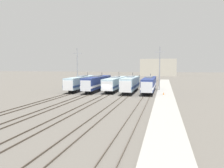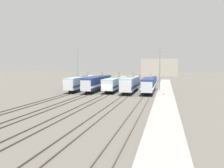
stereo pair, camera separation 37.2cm
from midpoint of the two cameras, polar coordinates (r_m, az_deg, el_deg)
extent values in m
plane|color=#666059|center=(52.16, -1.26, -2.93)|extent=(400.00, 400.00, 0.00)
cube|color=#4C4238|center=(55.69, -11.51, -2.46)|extent=(0.07, 120.00, 0.15)
cube|color=#4C4238|center=(55.10, -10.16, -2.51)|extent=(0.07, 120.00, 0.15)
cube|color=#4C4238|center=(53.83, -6.91, -2.64)|extent=(0.07, 120.00, 0.15)
cube|color=#4C4238|center=(53.34, -5.47, -2.70)|extent=(0.07, 120.00, 0.15)
cube|color=#4C4238|center=(52.34, -2.02, -2.82)|extent=(0.07, 120.00, 0.15)
cube|color=#4C4238|center=(51.97, -0.49, -2.87)|extent=(0.07, 120.00, 0.15)
cube|color=#4C4238|center=(51.25, 3.13, -2.99)|extent=(0.07, 120.00, 0.15)
cube|color=#4C4238|center=(51.01, 4.72, -3.03)|extent=(0.07, 120.00, 0.15)
cube|color=#4C4238|center=(50.59, 8.46, -3.13)|extent=(0.07, 120.00, 0.15)
cube|color=#4C4238|center=(50.48, 10.08, -3.17)|extent=(0.07, 120.00, 0.15)
cube|color=#232326|center=(59.06, -9.19, -1.62)|extent=(2.40, 4.33, 0.95)
cube|color=#232326|center=(68.19, -5.95, -0.74)|extent=(2.40, 4.33, 0.95)
cube|color=#9EBCCC|center=(63.43, -7.47, 0.60)|extent=(2.82, 19.70, 2.94)
cube|color=navy|center=(63.47, -7.47, 0.07)|extent=(2.86, 19.74, 0.53)
cube|color=silver|center=(55.45, -10.74, -0.27)|extent=(2.60, 2.48, 2.50)
cube|color=black|center=(54.35, -11.26, 0.21)|extent=(2.21, 0.08, 0.70)
cube|color=gray|center=(63.33, -7.49, 2.09)|extent=(1.55, 4.93, 0.35)
cylinder|color=#38383D|center=(67.37, -6.15, 2.60)|extent=(0.12, 0.12, 1.16)
cube|color=black|center=(56.80, -4.99, -1.83)|extent=(2.39, 4.26, 0.95)
cube|color=black|center=(65.97, -2.28, -0.90)|extent=(2.39, 4.26, 0.95)
cube|color=navy|center=(61.19, -3.54, 0.53)|extent=(2.81, 19.35, 3.04)
cube|color=silver|center=(61.23, -3.54, -0.04)|extent=(2.85, 19.39, 0.55)
cube|color=silver|center=(52.96, -6.37, -0.40)|extent=(2.58, 2.07, 2.59)
cube|color=black|center=(52.02, -6.74, 0.13)|extent=(2.20, 0.08, 0.72)
cube|color=slate|center=(61.08, -3.55, 2.12)|extent=(1.54, 4.84, 0.35)
cylinder|color=#38383D|center=(65.14, -2.43, 2.63)|extent=(0.12, 0.12, 1.14)
cube|color=#232326|center=(57.23, 0.14, -1.76)|extent=(2.62, 4.36, 0.95)
cube|color=#232326|center=(66.85, 2.15, -0.82)|extent=(2.62, 4.36, 0.95)
cube|color=#9EBCCC|center=(61.86, 1.23, 0.44)|extent=(3.08, 19.84, 2.74)
cube|color=navy|center=(61.91, 1.23, -0.06)|extent=(3.12, 19.88, 0.49)
cube|color=silver|center=(53.16, -0.90, -0.49)|extent=(2.83, 2.03, 2.33)
cube|color=black|center=(52.21, -1.16, -0.02)|extent=(2.41, 0.08, 0.65)
cube|color=gray|center=(61.76, 1.23, 1.87)|extent=(1.69, 4.96, 0.35)
cylinder|color=#38383D|center=(66.00, 2.06, 2.57)|extent=(0.12, 0.12, 1.54)
cube|color=#232326|center=(53.70, 4.42, -2.21)|extent=(2.52, 3.56, 0.95)
cube|color=#232326|center=(61.65, 5.66, -1.32)|extent=(2.52, 3.56, 0.95)
cube|color=#9EBCCC|center=(57.48, 5.10, 0.26)|extent=(2.96, 16.19, 3.07)
cube|color=navy|center=(57.53, 5.09, -0.35)|extent=(3.00, 16.23, 0.55)
cube|color=silver|center=(50.36, 3.83, -0.63)|extent=(2.73, 1.87, 2.61)
cube|color=black|center=(49.47, 3.66, -0.06)|extent=(2.32, 0.08, 0.73)
cube|color=gray|center=(57.37, 5.11, 1.97)|extent=(1.63, 4.05, 0.35)
cylinder|color=#38383D|center=(60.87, 5.62, 2.50)|extent=(0.12, 0.12, 1.16)
cube|color=black|center=(54.24, 9.60, -2.19)|extent=(2.41, 4.23, 0.95)
cube|color=black|center=(63.76, 10.25, -1.17)|extent=(2.41, 4.23, 0.95)
cube|color=navy|center=(58.82, 9.98, 0.23)|extent=(2.83, 19.21, 2.90)
cube|color=silver|center=(58.87, 9.97, -0.34)|extent=(2.87, 19.25, 0.52)
cube|color=silver|center=(50.12, 9.29, -0.79)|extent=(2.61, 1.86, 2.46)
cube|color=black|center=(49.22, 9.21, -0.26)|extent=(2.22, 0.08, 0.69)
cube|color=slate|center=(58.71, 10.00, 1.81)|extent=(1.56, 4.80, 0.35)
cylinder|color=#38383D|center=(62.91, 10.26, 2.26)|extent=(0.12, 0.12, 0.92)
cylinder|color=gray|center=(66.93, -8.81, 3.96)|extent=(0.30, 0.30, 12.22)
cube|color=gray|center=(67.03, -8.86, 7.94)|extent=(2.91, 0.16, 0.16)
cylinder|color=gray|center=(61.78, 12.57, 3.84)|extent=(0.30, 0.30, 12.22)
cube|color=gray|center=(61.89, 12.65, 8.15)|extent=(2.91, 0.16, 0.16)
cube|color=#A8A59E|center=(50.37, 13.88, -3.17)|extent=(4.00, 120.00, 0.29)
cone|color=orange|center=(52.05, 13.51, -2.42)|extent=(0.30, 0.30, 0.60)
cube|color=#B2AD9E|center=(156.62, 12.29, 4.26)|extent=(24.54, 9.04, 11.79)
camera|label=1|loc=(0.19, -89.80, 0.02)|focal=35.00mm
camera|label=2|loc=(0.19, 90.20, -0.02)|focal=35.00mm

